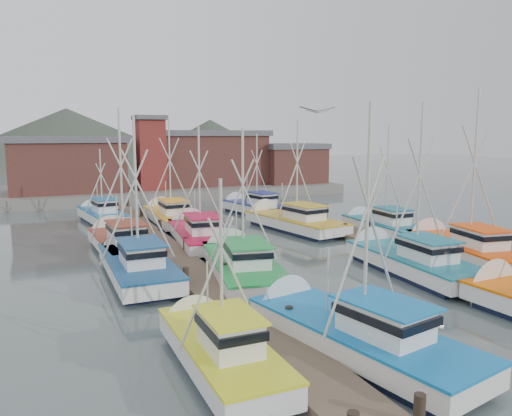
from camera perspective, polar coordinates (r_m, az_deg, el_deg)
name	(u,v)px	position (r m, az deg, el deg)	size (l,w,h in m)	color
ground	(308,264)	(29.81, 5.93, -6.42)	(260.00, 260.00, 0.00)	#455352
dock_left	(174,257)	(30.82, -9.34, -5.59)	(2.30, 46.00, 1.50)	brown
dock_right	(364,238)	(36.81, 12.26, -3.37)	(2.30, 46.00, 1.50)	brown
quay	(161,190)	(63.98, -10.83, 1.99)	(44.00, 16.00, 1.20)	slate
shed_left	(67,164)	(60.12, -20.77, 4.76)	(12.72, 8.48, 6.20)	brown
shed_center	(206,157)	(65.29, -5.77, 5.82)	(14.84, 9.54, 6.90)	brown
shed_right	(291,163)	(66.91, 4.08, 5.17)	(8.48, 6.36, 5.20)	brown
lookout_tower	(151,152)	(59.29, -11.95, 6.25)	(3.60, 3.60, 8.50)	maroon
distant_hills	(40,163)	(147.72, -23.42, 4.79)	(175.00, 140.00, 42.00)	#434C3F
boat_0	(347,332)	(18.48, 10.39, -13.76)	(4.71, 9.98, 9.50)	#101735
boat_2	(216,347)	(17.10, -4.59, -15.55)	(2.86, 7.78, 6.86)	#101735
boat_4	(240,264)	(27.03, -1.81, -6.45)	(4.93, 10.38, 8.84)	#101735
boat_5	(407,260)	(29.15, 16.84, -5.70)	(4.09, 9.91, 10.17)	#101735
boat_6	(136,264)	(27.74, -13.54, -6.28)	(3.93, 9.79, 9.43)	#101735
boat_7	(461,247)	(33.40, 22.37, -4.18)	(4.66, 10.14, 11.12)	#101735
boat_8	(198,234)	(35.36, -6.64, -2.94)	(4.26, 10.38, 9.06)	#101735
boat_9	(290,221)	(40.28, 3.94, -1.50)	(4.81, 10.80, 9.65)	#101735
boat_10	(121,242)	(33.46, -15.14, -3.82)	(4.17, 9.89, 10.13)	#101735
boat_11	(380,226)	(39.25, 14.00, -2.00)	(3.63, 8.66, 9.01)	#101735
boat_12	(169,216)	(43.53, -9.91, -0.86)	(4.02, 9.66, 9.99)	#101735
boat_13	(253,207)	(47.92, -0.39, 0.11)	(4.33, 9.33, 8.42)	#101735
boat_14	(101,215)	(45.38, -17.32, -0.75)	(3.57, 8.58, 7.05)	#101735
gull_near	(317,110)	(19.76, 7.00, 11.07)	(1.54, 0.60, 0.24)	slate
gull_far	(317,112)	(31.11, 7.04, 10.83)	(1.55, 0.65, 0.24)	slate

